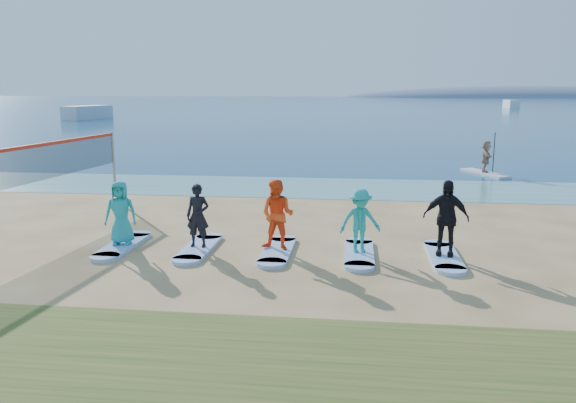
# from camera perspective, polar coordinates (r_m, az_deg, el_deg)

# --- Properties ---
(ground) EXTENTS (600.00, 600.00, 0.00)m
(ground) POSITION_cam_1_polar(r_m,az_deg,el_deg) (13.14, -3.03, -6.37)
(ground) COLOR tan
(ground) RESTS_ON ground
(shallow_water) EXTENTS (600.00, 600.00, 0.00)m
(shallow_water) POSITION_cam_1_polar(r_m,az_deg,el_deg) (23.28, 1.41, 1.47)
(shallow_water) COLOR teal
(shallow_water) RESTS_ON ground
(ocean) EXTENTS (600.00, 600.00, 0.00)m
(ocean) POSITION_cam_1_polar(r_m,az_deg,el_deg) (172.39, 6.28, 9.94)
(ocean) COLOR navy
(ocean) RESTS_ON ground
(island_ridge) EXTENTS (220.00, 56.00, 18.00)m
(island_ridge) POSITION_cam_1_polar(r_m,az_deg,el_deg) (325.85, 23.82, 9.69)
(island_ridge) COLOR slate
(island_ridge) RESTS_ON ground
(volleyball_net) EXTENTS (0.89, 9.05, 2.50)m
(volleyball_net) POSITION_cam_1_polar(r_m,az_deg,el_deg) (17.38, -24.61, 3.40)
(volleyball_net) COLOR gray
(volleyball_net) RESTS_ON ground
(paddleboard) EXTENTS (1.88, 3.02, 0.12)m
(paddleboard) POSITION_cam_1_polar(r_m,az_deg,el_deg) (28.37, 19.36, 2.72)
(paddleboard) COLOR silver
(paddleboard) RESTS_ON ground
(paddleboarder) EXTENTS (0.64, 1.43, 1.49)m
(paddleboarder) POSITION_cam_1_polar(r_m,az_deg,el_deg) (28.27, 19.46, 4.34)
(paddleboarder) COLOR tan
(paddleboarder) RESTS_ON paddleboard
(boat_offshore_a) EXTENTS (3.98, 8.22, 1.80)m
(boat_offshore_a) POSITION_cam_1_polar(r_m,az_deg,el_deg) (81.84, -19.65, 7.89)
(boat_offshore_a) COLOR silver
(boat_offshore_a) RESTS_ON ground
(boat_offshore_b) EXTENTS (2.41, 5.36, 1.68)m
(boat_offshore_b) POSITION_cam_1_polar(r_m,az_deg,el_deg) (135.28, 21.70, 8.86)
(boat_offshore_b) COLOR silver
(boat_offshore_b) RESTS_ON ground
(surfboard_0) EXTENTS (0.70, 2.20, 0.09)m
(surfboard_0) POSITION_cam_1_polar(r_m,az_deg,el_deg) (15.10, -16.45, -4.30)
(surfboard_0) COLOR #9BBCF1
(surfboard_0) RESTS_ON ground
(student_0) EXTENTS (0.86, 0.63, 1.64)m
(student_0) POSITION_cam_1_polar(r_m,az_deg,el_deg) (14.90, -16.63, -1.10)
(student_0) COLOR teal
(student_0) RESTS_ON surfboard_0
(surfboard_1) EXTENTS (0.70, 2.20, 0.09)m
(surfboard_1) POSITION_cam_1_polar(r_m,az_deg,el_deg) (14.43, -9.04, -4.69)
(surfboard_1) COLOR #9BBCF1
(surfboard_1) RESTS_ON ground
(student_1) EXTENTS (0.59, 0.40, 1.60)m
(student_1) POSITION_cam_1_polar(r_m,az_deg,el_deg) (14.22, -9.15, -1.42)
(student_1) COLOR black
(student_1) RESTS_ON surfboard_1
(surfboard_2) EXTENTS (0.70, 2.20, 0.09)m
(surfboard_2) POSITION_cam_1_polar(r_m,az_deg,el_deg) (14.02, -1.06, -5.02)
(surfboard_2) COLOR #9BBCF1
(surfboard_2) RESTS_ON ground
(student_2) EXTENTS (0.97, 0.83, 1.74)m
(student_2) POSITION_cam_1_polar(r_m,az_deg,el_deg) (13.79, -1.07, -1.36)
(student_2) COLOR #FF501A
(student_2) RESTS_ON surfboard_2
(surfboard_3) EXTENTS (0.70, 2.20, 0.09)m
(surfboard_3) POSITION_cam_1_polar(r_m,az_deg,el_deg) (13.90, 7.25, -5.26)
(surfboard_3) COLOR #9BBCF1
(surfboard_3) RESTS_ON ground
(student_3) EXTENTS (1.13, 0.84, 1.56)m
(student_3) POSITION_cam_1_polar(r_m,az_deg,el_deg) (13.69, 7.33, -1.95)
(student_3) COLOR teal
(student_3) RESTS_ON surfboard_3
(surfboard_4) EXTENTS (0.70, 2.20, 0.09)m
(surfboard_4) POSITION_cam_1_polar(r_m,az_deg,el_deg) (14.06, 15.53, -5.40)
(surfboard_4) COLOR #9BBCF1
(surfboard_4) RESTS_ON ground
(student_4) EXTENTS (1.13, 0.63, 1.82)m
(student_4) POSITION_cam_1_polar(r_m,az_deg,el_deg) (13.83, 15.74, -1.60)
(student_4) COLOR black
(student_4) RESTS_ON surfboard_4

